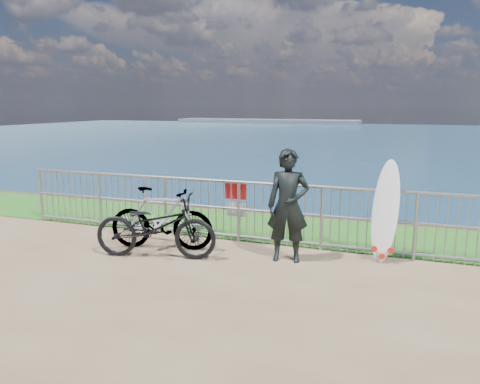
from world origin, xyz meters
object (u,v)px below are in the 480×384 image
at_px(surfer, 288,206).
at_px(bicycle_near, 155,226).
at_px(bicycle_far, 161,218).
at_px(surfboard, 385,215).

bearing_deg(surfer, bicycle_near, -173.62).
distance_m(bicycle_near, bicycle_far, 0.46).
xyz_separation_m(surfer, surfboard, (1.44, 0.53, -0.15)).
bearing_deg(bicycle_far, surfboard, -90.22).
xyz_separation_m(surfboard, bicycle_far, (-3.63, -0.69, -0.21)).
height_order(surfboard, bicycle_near, surfboard).
distance_m(surfer, bicycle_far, 2.22).
bearing_deg(surfboard, bicycle_near, -162.10).
relative_size(surfer, surfboard, 1.10).
xyz_separation_m(surfer, bicycle_far, (-2.19, -0.16, -0.36)).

